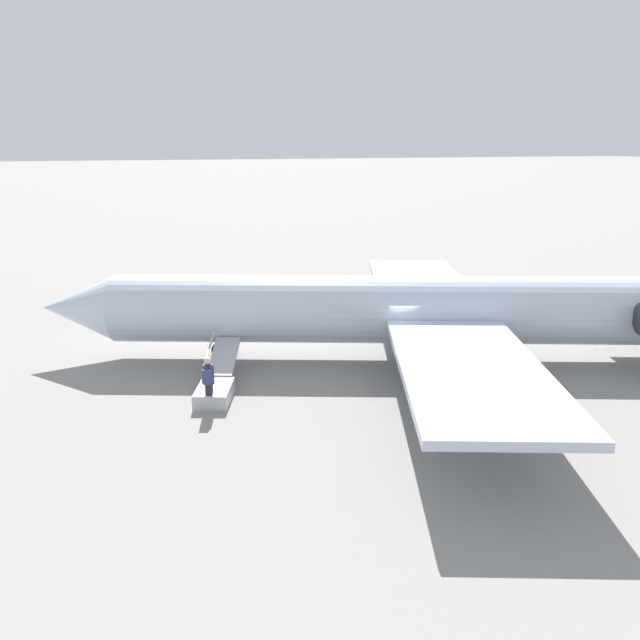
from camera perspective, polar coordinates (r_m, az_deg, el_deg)
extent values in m
plane|color=gray|center=(24.95, 7.96, -3.57)|extent=(600.00, 600.00, 0.00)
cylinder|color=silver|center=(24.35, 8.14, 0.95)|extent=(22.29, 10.64, 2.62)
cone|color=silver|center=(26.14, -21.14, 1.06)|extent=(3.62, 3.43, 2.57)
cube|color=silver|center=(18.84, 13.71, -4.48)|extent=(7.36, 10.47, 0.26)
cube|color=silver|center=(30.43, 8.95, 3.55)|extent=(7.36, 10.47, 0.26)
cylinder|color=#2D2D33|center=(28.75, 26.96, 2.07)|extent=(3.36, 2.23, 1.18)
cylinder|color=black|center=(25.07, -9.15, -2.73)|extent=(0.66, 0.38, 0.65)
cylinder|color=#2D2D33|center=(24.94, -9.19, -1.80)|extent=(0.12, 0.12, 0.20)
cylinder|color=black|center=(24.12, 13.72, -3.75)|extent=(0.66, 0.38, 0.65)
cylinder|color=#2D2D33|center=(23.98, 13.78, -2.79)|extent=(0.12, 0.12, 0.20)
cylinder|color=black|center=(26.31, 12.65, -2.03)|extent=(0.66, 0.38, 0.65)
cylinder|color=#2D2D33|center=(26.18, 12.71, -1.14)|extent=(0.12, 0.12, 0.20)
cube|color=#B2B2B7|center=(21.08, -9.64, -6.65)|extent=(1.67, 2.07, 0.50)
cube|color=#B2B2B7|center=(22.70, -8.78, -3.34)|extent=(1.64, 2.41, 0.80)
cube|color=#B2B2B7|center=(22.63, -9.96, -2.13)|extent=(0.85, 2.09, 0.74)
cube|color=#23232D|center=(20.45, -10.07, -6.86)|extent=(0.29, 0.33, 0.85)
cylinder|color=#33384C|center=(20.17, -10.17, -4.90)|extent=(0.36, 0.36, 0.65)
sphere|color=beige|center=(20.02, -10.23, -3.71)|extent=(0.24, 0.24, 0.24)
cube|color=navy|center=(19.91, -10.32, -5.09)|extent=(0.33, 0.27, 0.44)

